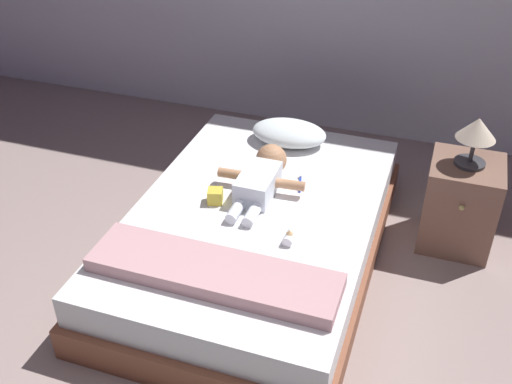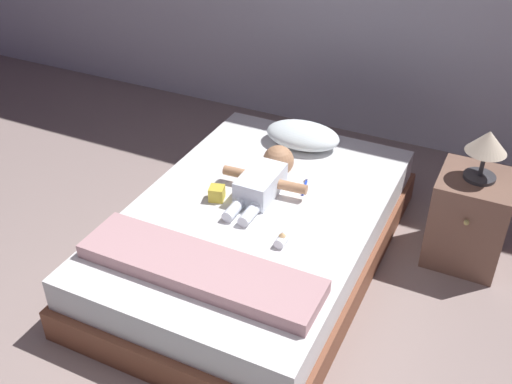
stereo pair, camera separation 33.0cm
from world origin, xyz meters
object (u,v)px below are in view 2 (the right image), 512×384
object	(u,v)px
pillow	(303,135)
lamp	(487,145)
baby	(266,177)
baby_bottle	(282,239)
nightstand	(469,219)
toy_block	(217,193)
toothbrush	(305,186)
bed	(256,233)

from	to	relation	value
pillow	lamp	size ratio (longest dim) A/B	1.70
baby	baby_bottle	xyz separation A→B (m)	(0.29, -0.43, -0.05)
nightstand	toy_block	bearing A→B (deg)	-156.45
toothbrush	nightstand	world-z (taller)	nightstand
baby	toothbrush	world-z (taller)	baby
pillow	toothbrush	size ratio (longest dim) A/B	2.91
toothbrush	baby_bottle	bearing A→B (deg)	-80.33
pillow	baby	world-z (taller)	baby
bed	baby	bearing A→B (deg)	98.60
toy_block	lamp	bearing A→B (deg)	23.55
nightstand	baby	bearing A→B (deg)	-162.66
toothbrush	lamp	size ratio (longest dim) A/B	0.58
pillow	nightstand	size ratio (longest dim) A/B	0.90
toy_block	baby_bottle	size ratio (longest dim) A/B	1.08
toothbrush	toy_block	bearing A→B (deg)	-140.35
bed	toy_block	xyz separation A→B (m)	(-0.23, -0.03, 0.23)
bed	nightstand	size ratio (longest dim) A/B	3.77
lamp	pillow	bearing A→B (deg)	168.78
bed	pillow	distance (m)	0.81
baby	lamp	distance (m)	1.21
toy_block	toothbrush	bearing A→B (deg)	39.65
pillow	lamp	distance (m)	1.19
nightstand	lamp	distance (m)	0.48
nightstand	baby_bottle	xyz separation A→B (m)	(-0.82, -0.78, 0.13)
baby	lamp	size ratio (longest dim) A/B	2.29
toothbrush	lamp	distance (m)	1.02
pillow	baby_bottle	world-z (taller)	pillow
nightstand	toy_block	xyz separation A→B (m)	(-1.32, -0.58, 0.14)
lamp	bed	bearing A→B (deg)	-153.40
toothbrush	toy_block	size ratio (longest dim) A/B	1.67
baby	lamp	bearing A→B (deg)	17.35
toy_block	baby_bottle	world-z (taller)	toy_block
lamp	toothbrush	bearing A→B (deg)	-165.27
baby_bottle	nightstand	bearing A→B (deg)	43.59
pillow	toothbrush	world-z (taller)	pillow
baby	toy_block	distance (m)	0.31
bed	baby	xyz separation A→B (m)	(-0.03, 0.20, 0.27)
baby	nightstand	bearing A→B (deg)	17.34
bed	toothbrush	distance (m)	0.40
toy_block	baby	bearing A→B (deg)	48.21
bed	baby_bottle	bearing A→B (deg)	-42.14
lamp	baby_bottle	bearing A→B (deg)	-136.41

